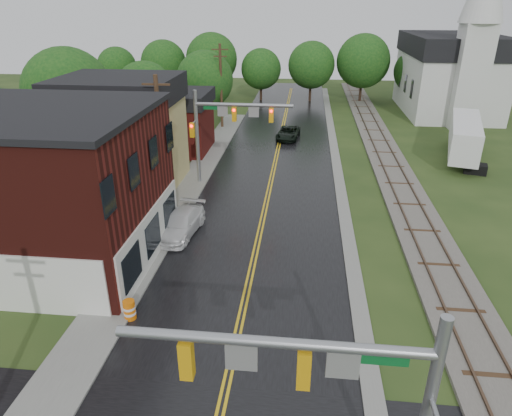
% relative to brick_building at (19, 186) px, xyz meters
% --- Properties ---
extents(main_road, '(10.00, 90.00, 0.02)m').
position_rel_brick_building_xyz_m(main_road, '(12.48, 15.00, -4.15)').
color(main_road, black).
rests_on(main_road, ground).
extents(curb_right, '(0.80, 70.00, 0.12)m').
position_rel_brick_building_xyz_m(curb_right, '(17.88, 20.00, -4.15)').
color(curb_right, gray).
rests_on(curb_right, ground).
extents(sidewalk_left, '(2.40, 50.00, 0.12)m').
position_rel_brick_building_xyz_m(sidewalk_left, '(6.28, 10.00, -4.15)').
color(sidewalk_left, gray).
rests_on(sidewalk_left, ground).
extents(brick_building, '(14.30, 10.30, 8.30)m').
position_rel_brick_building_xyz_m(brick_building, '(0.00, 0.00, 0.00)').
color(brick_building, '#49140F').
rests_on(brick_building, ground).
extents(yellow_house, '(8.00, 7.00, 6.40)m').
position_rel_brick_building_xyz_m(yellow_house, '(1.48, 11.00, -0.95)').
color(yellow_house, tan).
rests_on(yellow_house, ground).
extents(darkred_building, '(7.00, 6.00, 4.40)m').
position_rel_brick_building_xyz_m(darkred_building, '(2.48, 20.00, -1.95)').
color(darkred_building, '#3F0F0C').
rests_on(darkred_building, ground).
extents(church, '(10.40, 18.40, 20.00)m').
position_rel_brick_building_xyz_m(church, '(32.48, 38.74, 1.68)').
color(church, silver).
rests_on(church, ground).
extents(railroad, '(3.20, 80.00, 0.30)m').
position_rel_brick_building_xyz_m(railroad, '(22.48, 20.00, -4.05)').
color(railroad, '#59544C').
rests_on(railroad, ground).
extents(traffic_signal_near, '(7.34, 0.30, 7.20)m').
position_rel_brick_building_xyz_m(traffic_signal_near, '(15.96, -13.00, 0.82)').
color(traffic_signal_near, gray).
rests_on(traffic_signal_near, ground).
extents(traffic_signal_far, '(7.34, 0.43, 7.20)m').
position_rel_brick_building_xyz_m(traffic_signal_far, '(9.01, 12.00, 0.82)').
color(traffic_signal_far, gray).
rests_on(traffic_signal_far, ground).
extents(utility_pole_b, '(1.80, 0.28, 9.00)m').
position_rel_brick_building_xyz_m(utility_pole_b, '(5.68, 7.00, 0.57)').
color(utility_pole_b, '#382616').
rests_on(utility_pole_b, ground).
extents(utility_pole_c, '(1.80, 0.28, 9.00)m').
position_rel_brick_building_xyz_m(utility_pole_c, '(5.68, 29.00, 0.57)').
color(utility_pole_c, '#382616').
rests_on(utility_pole_c, ground).
extents(tree_left_b, '(7.60, 7.60, 9.69)m').
position_rel_brick_building_xyz_m(tree_left_b, '(-5.36, 16.90, 1.57)').
color(tree_left_b, black).
rests_on(tree_left_b, ground).
extents(tree_left_c, '(6.00, 6.00, 7.65)m').
position_rel_brick_building_xyz_m(tree_left_c, '(-1.36, 24.90, 0.36)').
color(tree_left_c, black).
rests_on(tree_left_c, ground).
extents(tree_left_e, '(6.40, 6.40, 8.16)m').
position_rel_brick_building_xyz_m(tree_left_e, '(3.64, 30.90, 0.66)').
color(tree_left_e, black).
rests_on(tree_left_e, ground).
extents(suv_dark, '(2.57, 4.71, 1.25)m').
position_rel_brick_building_xyz_m(suv_dark, '(13.29, 25.11, -3.52)').
color(suv_dark, black).
rests_on(suv_dark, ground).
extents(pickup_white, '(2.53, 5.03, 1.40)m').
position_rel_brick_building_xyz_m(pickup_white, '(7.68, 3.30, -3.45)').
color(pickup_white, silver).
rests_on(pickup_white, ground).
extents(semi_trailer, '(5.05, 10.90, 3.47)m').
position_rel_brick_building_xyz_m(semi_trailer, '(29.23, 20.47, -2.06)').
color(semi_trailer, black).
rests_on(semi_trailer, ground).
extents(construction_barrel, '(0.63, 0.63, 0.95)m').
position_rel_brick_building_xyz_m(construction_barrel, '(7.51, -5.00, -3.67)').
color(construction_barrel, orange).
rests_on(construction_barrel, ground).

